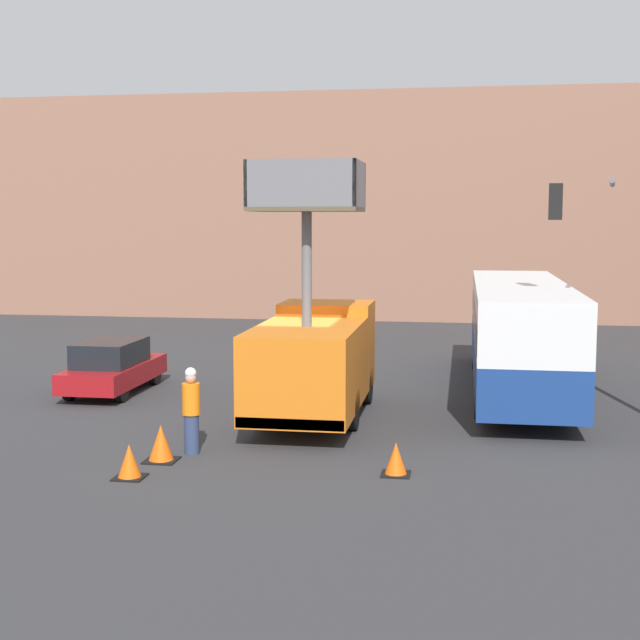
{
  "coord_description": "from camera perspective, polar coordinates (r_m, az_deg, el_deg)",
  "views": [
    {
      "loc": [
        4.36,
        -21.73,
        4.95
      ],
      "look_at": [
        0.71,
        0.71,
        2.39
      ],
      "focal_mm": 50.0,
      "sensor_mm": 36.0,
      "label": 1
    }
  ],
  "objects": [
    {
      "name": "parked_car_curbside",
      "position": [
        26.26,
        -13.13,
        -2.91
      ],
      "size": [
        1.73,
        4.26,
        1.53
      ],
      "color": "maroon",
      "rests_on": "ground_plane"
    },
    {
      "name": "traffic_light_pole",
      "position": [
        23.0,
        19.0,
        3.97
      ],
      "size": [
        2.88,
        2.63,
        6.15
      ],
      "color": "slate",
      "rests_on": "ground_plane"
    },
    {
      "name": "city_bus",
      "position": [
        26.17,
        12.63,
        -0.51
      ],
      "size": [
        2.56,
        12.3,
        3.16
      ],
      "rotation": [
        0.0,
        0.0,
        1.5
      ],
      "color": "navy",
      "rests_on": "ground_plane"
    },
    {
      "name": "traffic_cone_far_side",
      "position": [
        18.78,
        -10.14,
        -7.82
      ],
      "size": [
        0.66,
        0.66,
        0.76
      ],
      "color": "black",
      "rests_on": "ground_plane"
    },
    {
      "name": "road_worker_near_truck",
      "position": [
        19.13,
        -8.24,
        -5.76
      ],
      "size": [
        0.38,
        0.38,
        1.86
      ],
      "rotation": [
        0.0,
        0.0,
        2.5
      ],
      "color": "navy",
      "rests_on": "ground_plane"
    },
    {
      "name": "ground_plane",
      "position": [
        22.71,
        -2.07,
        -6.16
      ],
      "size": [
        120.0,
        120.0,
        0.0
      ],
      "primitive_type": "plane",
      "color": "#333335"
    },
    {
      "name": "building_backdrop_far",
      "position": [
        48.42,
        4.09,
        7.16
      ],
      "size": [
        44.0,
        10.0,
        11.16
      ],
      "color": "#936651",
      "rests_on": "ground_plane"
    },
    {
      "name": "traffic_cone_near_truck",
      "position": [
        17.6,
        4.88,
        -8.9
      ],
      "size": [
        0.56,
        0.56,
        0.64
      ],
      "color": "black",
      "rests_on": "ground_plane"
    },
    {
      "name": "traffic_cone_mid_road",
      "position": [
        17.72,
        -12.1,
        -8.89
      ],
      "size": [
        0.58,
        0.58,
        0.66
      ],
      "color": "black",
      "rests_on": "ground_plane"
    },
    {
      "name": "road_worker_directing",
      "position": [
        23.55,
        11.67,
        -3.42
      ],
      "size": [
        0.38,
        0.38,
        1.93
      ],
      "rotation": [
        0.0,
        0.0,
        3.66
      ],
      "color": "navy",
      "rests_on": "ground_plane"
    },
    {
      "name": "utility_truck",
      "position": [
        22.06,
        -0.39,
        -2.26
      ],
      "size": [
        2.53,
        6.23,
        6.29
      ],
      "color": "orange",
      "rests_on": "ground_plane"
    }
  ]
}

